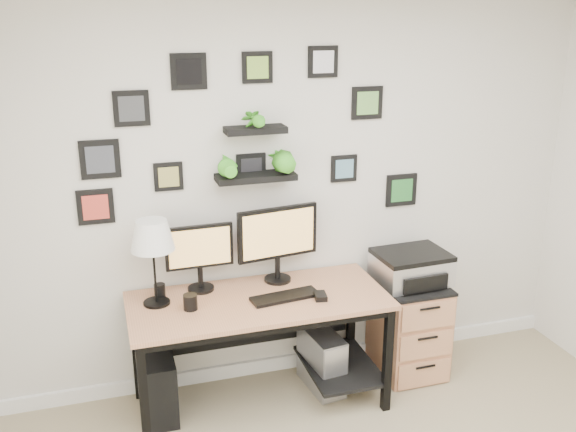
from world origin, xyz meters
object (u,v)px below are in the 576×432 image
object	(u,v)px
pc_tower_black	(160,384)
mug	(190,302)
table_lamp	(152,237)
file_cabinet	(409,327)
desk	(263,313)
pc_tower_grey	(322,360)
printer	(411,267)
monitor_left	(199,253)
monitor_right	(278,238)

from	to	relation	value
pc_tower_black	mug	bearing A→B (deg)	-26.33
table_lamp	file_cabinet	size ratio (longest dim) A/B	0.80
mug	desk	bearing A→B (deg)	7.32
mug	pc_tower_black	world-z (taller)	mug
pc_tower_black	pc_tower_grey	bearing A→B (deg)	-0.74
table_lamp	printer	size ratio (longest dim) A/B	1.09
monitor_left	printer	world-z (taller)	monitor_left
table_lamp	printer	distance (m)	1.75
mug	monitor_left	bearing A→B (deg)	67.16
table_lamp	file_cabinet	world-z (taller)	table_lamp
desk	table_lamp	xyz separation A→B (m)	(-0.65, 0.08, 0.55)
desk	table_lamp	world-z (taller)	table_lamp
monitor_left	pc_tower_grey	distance (m)	1.12
monitor_right	file_cabinet	size ratio (longest dim) A/B	0.81
table_lamp	file_cabinet	distance (m)	1.91
pc_tower_black	pc_tower_grey	world-z (taller)	pc_tower_black
monitor_left	monitor_right	xyz separation A→B (m)	(0.51, -0.01, 0.05)
monitor_left	table_lamp	distance (m)	0.36
mug	pc_tower_grey	size ratio (longest dim) A/B	0.22
file_cabinet	monitor_right	bearing A→B (deg)	172.08
desk	monitor_right	distance (m)	0.49
monitor_left	pc_tower_grey	world-z (taller)	monitor_left
desk	pc_tower_grey	xyz separation A→B (m)	(0.41, 0.02, -0.42)
monitor_right	pc_tower_black	size ratio (longest dim) A/B	1.30
printer	pc_tower_black	bearing A→B (deg)	-179.13
monitor_left	mug	world-z (taller)	monitor_left
monitor_left	pc_tower_grey	xyz separation A→B (m)	(0.76, -0.17, -0.80)
table_lamp	file_cabinet	xyz separation A→B (m)	(1.71, -0.02, -0.84)
mug	file_cabinet	world-z (taller)	mug
mug	pc_tower_grey	distance (m)	1.06
desk	table_lamp	size ratio (longest dim) A/B	3.00
monitor_left	monitor_right	world-z (taller)	monitor_right
monitor_left	file_cabinet	size ratio (longest dim) A/B	0.65
monitor_left	pc_tower_grey	bearing A→B (deg)	-12.37
monitor_left	file_cabinet	xyz separation A→B (m)	(1.42, -0.13, -0.67)
desk	pc_tower_grey	bearing A→B (deg)	3.37
monitor_left	printer	bearing A→B (deg)	-4.88
mug	file_cabinet	bearing A→B (deg)	4.40
monitor_right	file_cabinet	bearing A→B (deg)	-7.92
monitor_left	table_lamp	bearing A→B (deg)	-158.48
pc_tower_black	pc_tower_grey	size ratio (longest dim) A/B	0.97
desk	table_lamp	bearing A→B (deg)	173.21
mug	pc_tower_grey	world-z (taller)	mug
mug	printer	world-z (taller)	printer
file_cabinet	printer	xyz separation A→B (m)	(-0.00, 0.01, 0.44)
pc_tower_grey	monitor_left	bearing A→B (deg)	167.63
mug	pc_tower_grey	xyz separation A→B (m)	(0.87, 0.08, -0.59)
table_lamp	printer	xyz separation A→B (m)	(1.71, -0.01, -0.40)
file_cabinet	printer	bearing A→B (deg)	102.84
monitor_right	file_cabinet	world-z (taller)	monitor_right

